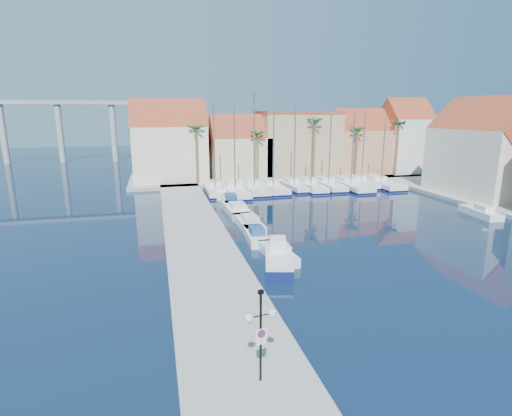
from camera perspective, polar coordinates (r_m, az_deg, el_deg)
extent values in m
plane|color=#081D32|center=(28.00, 13.93, -11.82)|extent=(260.00, 260.00, 0.00)
cube|color=gray|center=(37.65, -8.30, -4.48)|extent=(6.00, 77.00, 0.50)
cube|color=gray|center=(74.55, 3.55, 4.60)|extent=(54.00, 16.00, 0.50)
cylinder|color=black|center=(17.63, 0.67, -17.84)|extent=(0.11, 0.11, 4.25)
cylinder|color=black|center=(17.06, -0.17, -15.29)|extent=(0.53, 0.14, 0.05)
cylinder|color=black|center=(17.25, 1.51, -14.94)|extent=(0.53, 0.14, 0.05)
sphere|color=white|center=(16.96, -1.02, -15.46)|extent=(0.38, 0.38, 0.38)
sphere|color=white|center=(17.35, 2.33, -14.77)|extent=(0.38, 0.38, 0.38)
cube|color=black|center=(16.67, 0.69, -11.91)|extent=(0.25, 0.16, 0.17)
cube|color=white|center=(17.52, 0.76, -17.65)|extent=(0.53, 0.12, 0.53)
cylinder|color=red|center=(17.47, 0.80, -17.54)|extent=(0.36, 0.07, 0.36)
cylinder|color=#1933A5|center=(17.47, 0.81, -17.56)|extent=(0.25, 0.05, 0.25)
cube|color=white|center=(17.72, 0.75, -18.67)|extent=(0.42, 0.10, 0.15)
cylinder|color=black|center=(22.79, -0.93, -15.47)|extent=(0.20, 0.20, 0.50)
cube|color=navy|center=(31.27, 3.19, -7.78)|extent=(3.44, 6.24, 0.89)
cube|color=white|center=(31.08, 3.20, -6.85)|extent=(3.44, 6.24, 0.20)
cube|color=white|center=(32.01, 3.13, -5.20)|extent=(1.65, 1.86, 1.09)
cube|color=white|center=(33.30, 3.13, -6.51)|extent=(2.12, 5.51, 0.80)
cube|color=white|center=(32.59, 3.49, -5.66)|extent=(1.35, 1.97, 0.60)
cube|color=white|center=(37.86, -0.04, -3.99)|extent=(2.17, 5.73, 0.80)
cube|color=navy|center=(37.12, 0.12, -3.22)|extent=(1.39, 2.05, 0.60)
cube|color=white|center=(42.09, -1.10, -2.18)|extent=(2.31, 6.65, 0.80)
cube|color=white|center=(41.29, -0.87, -1.49)|extent=(1.55, 2.35, 0.60)
cube|color=white|center=(47.82, -2.83, -0.27)|extent=(2.54, 7.45, 0.80)
cube|color=white|center=(46.96, -2.64, 0.35)|extent=(1.72, 2.63, 0.60)
cube|color=white|center=(52.93, -3.70, 1.07)|extent=(2.44, 6.36, 0.80)
cube|color=navy|center=(52.18, -3.63, 1.68)|extent=(1.55, 2.28, 0.60)
cube|color=white|center=(57.59, -4.97, 2.07)|extent=(2.18, 5.80, 0.80)
cube|color=white|center=(56.90, -4.93, 2.65)|extent=(1.40, 2.07, 0.60)
cube|color=white|center=(53.37, 29.37, -0.57)|extent=(2.42, 5.83, 0.80)
cube|color=white|center=(52.79, 29.82, 0.02)|extent=(1.48, 2.11, 0.60)
cube|color=white|center=(60.14, -5.89, 2.63)|extent=(3.00, 10.54, 1.00)
cube|color=#0D0E41|center=(60.20, -5.88, 2.34)|extent=(3.06, 10.60, 0.28)
cube|color=white|center=(61.02, -6.03, 3.55)|extent=(1.99, 3.19, 0.60)
cylinder|color=slate|center=(58.75, -5.98, 8.70)|extent=(0.20, 0.20, 11.84)
cube|color=white|center=(59.38, -3.09, 2.55)|extent=(3.39, 11.86, 1.00)
cube|color=#0D0E41|center=(59.44, -3.09, 2.24)|extent=(3.45, 11.92, 0.28)
cube|color=white|center=(60.38, -3.29, 3.50)|extent=(2.24, 3.59, 0.60)
cylinder|color=slate|center=(57.93, -3.07, 8.57)|extent=(0.20, 0.20, 11.61)
cube|color=white|center=(61.07, -0.37, 2.87)|extent=(2.95, 11.18, 1.00)
cube|color=#0D0E41|center=(61.13, -0.37, 2.58)|extent=(3.01, 11.24, 0.28)
cube|color=white|center=(62.00, -0.61, 3.79)|extent=(2.05, 3.36, 0.60)
cylinder|color=slate|center=(59.60, -0.26, 9.76)|extent=(0.20, 0.20, 13.74)
cube|color=white|center=(61.63, 2.33, 2.96)|extent=(2.74, 10.47, 1.00)
cube|color=#0D0E41|center=(61.69, 2.33, 2.67)|extent=(2.80, 10.53, 0.28)
cube|color=white|center=(62.48, 2.07, 3.85)|extent=(1.91, 3.14, 0.60)
cylinder|color=slate|center=(60.32, 2.53, 8.44)|extent=(0.20, 0.20, 10.92)
cube|color=white|center=(63.07, 5.28, 3.16)|extent=(2.89, 9.16, 1.00)
cube|color=#0D0E41|center=(63.13, 5.27, 2.87)|extent=(2.95, 9.23, 0.28)
cube|color=white|center=(63.76, 4.98, 4.01)|extent=(1.80, 2.81, 0.60)
cylinder|color=slate|center=(61.84, 5.57, 8.89)|extent=(0.20, 0.20, 11.72)
cube|color=white|center=(63.45, 7.65, 3.16)|extent=(3.10, 10.47, 1.00)
cube|color=#0D0E41|center=(63.50, 7.65, 2.87)|extent=(3.16, 10.53, 0.28)
cube|color=white|center=(64.27, 7.37, 4.02)|extent=(2.01, 3.18, 0.60)
cylinder|color=slate|center=(62.21, 7.98, 8.11)|extent=(0.20, 0.20, 10.11)
cube|color=white|center=(64.86, 10.13, 3.29)|extent=(2.97, 10.44, 1.00)
cube|color=#0D0E41|center=(64.91, 10.12, 3.01)|extent=(3.03, 10.51, 0.28)
cube|color=white|center=(65.67, 9.82, 4.14)|extent=(1.97, 3.16, 0.60)
cylinder|color=slate|center=(63.63, 10.53, 8.31)|extent=(0.20, 0.20, 10.51)
cube|color=white|center=(65.41, 13.13, 3.23)|extent=(3.18, 11.82, 1.00)
cube|color=#0D0E41|center=(65.47, 13.12, 2.96)|extent=(3.24, 11.88, 0.28)
cube|color=white|center=(66.32, 12.72, 4.09)|extent=(2.18, 3.56, 0.60)
cylinder|color=slate|center=(64.14, 13.65, 8.23)|extent=(0.20, 0.20, 10.59)
cube|color=white|center=(67.80, 14.63, 3.50)|extent=(2.42, 9.16, 1.00)
cube|color=#0D0E41|center=(67.85, 14.61, 3.24)|extent=(2.48, 9.22, 0.28)
cube|color=white|center=(68.47, 14.31, 4.30)|extent=(1.68, 2.75, 0.60)
cylinder|color=slate|center=(66.68, 15.11, 8.31)|extent=(0.20, 0.20, 10.52)
cube|color=white|center=(68.52, 17.17, 3.44)|extent=(3.45, 11.92, 1.00)
cube|color=#0D0E41|center=(68.58, 17.16, 3.18)|extent=(3.51, 11.99, 0.28)
cube|color=white|center=(69.42, 16.75, 4.26)|extent=(2.26, 3.62, 0.60)
cylinder|color=slate|center=(67.32, 17.75, 8.04)|extent=(0.20, 0.20, 10.19)
cube|color=beige|center=(69.54, -12.18, 7.62)|extent=(12.00, 9.00, 9.00)
cube|color=brown|center=(69.25, -12.37, 11.33)|extent=(12.30, 9.00, 9.00)
cube|color=tan|center=(71.08, -2.37, 7.23)|extent=(10.00, 8.00, 7.00)
cube|color=brown|center=(70.78, -2.39, 10.04)|extent=(10.30, 8.00, 8.00)
cube|color=tan|center=(74.84, 5.84, 9.02)|extent=(14.00, 10.00, 11.00)
cube|color=brown|center=(74.62, 5.94, 13.43)|extent=(14.20, 10.20, 0.50)
cube|color=tan|center=(78.96, 14.36, 7.82)|extent=(10.00, 8.00, 8.00)
cube|color=brown|center=(78.69, 14.53, 10.71)|extent=(10.30, 8.00, 8.00)
cube|color=white|center=(82.69, 20.29, 8.34)|extent=(8.00, 8.00, 10.00)
cube|color=brown|center=(82.46, 20.58, 11.80)|extent=(8.30, 8.00, 8.00)
cube|color=beige|center=(64.40, 29.74, 5.70)|extent=(9.00, 14.00, 9.00)
cube|color=brown|center=(64.08, 30.22, 9.68)|extent=(9.00, 14.30, 9.00)
cylinder|color=brown|center=(64.84, -8.45, 7.37)|extent=(0.36, 0.36, 9.00)
sphere|color=#18571C|center=(64.53, -8.59, 11.21)|extent=(2.60, 2.60, 2.60)
cylinder|color=brown|center=(66.63, 0.21, 7.25)|extent=(0.36, 0.36, 8.00)
sphere|color=#18571C|center=(66.32, 0.22, 10.55)|extent=(2.60, 2.60, 2.60)
cylinder|color=brown|center=(69.66, 8.29, 8.21)|extent=(0.36, 0.36, 10.00)
sphere|color=#18571C|center=(69.39, 8.43, 12.20)|extent=(2.60, 2.60, 2.60)
cylinder|color=brown|center=(73.14, 14.14, 7.60)|extent=(0.36, 0.36, 8.50)
sphere|color=#18571C|center=(72.86, 14.32, 10.81)|extent=(2.60, 2.60, 2.60)
cylinder|color=brown|center=(77.18, 19.46, 7.91)|extent=(0.36, 0.36, 9.50)
sphere|color=#18571C|center=(76.92, 19.73, 11.31)|extent=(2.60, 2.60, 2.60)
cube|color=#9E9E99|center=(107.30, -28.73, 13.10)|extent=(48.00, 2.20, 0.90)
cylinder|color=#9E9E99|center=(109.57, -32.40, 8.96)|extent=(1.40, 1.40, 14.00)
cylinder|color=#9E9E99|center=(106.50, -26.19, 9.59)|extent=(1.40, 1.40, 14.00)
cylinder|color=#9E9E99|center=(104.72, -19.68, 10.14)|extent=(1.40, 1.40, 14.00)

